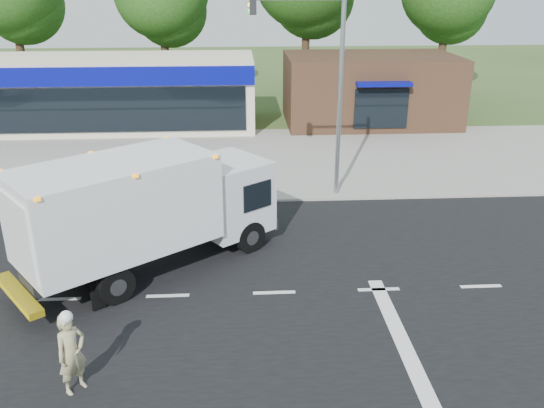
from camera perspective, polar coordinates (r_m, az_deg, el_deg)
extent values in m
plane|color=#385123|center=(16.51, 0.22, -8.82)|extent=(120.00, 120.00, 0.00)
cube|color=black|center=(16.51, 0.22, -8.80)|extent=(60.00, 14.00, 0.02)
cube|color=gray|center=(23.90, -1.01, 1.35)|extent=(60.00, 2.40, 0.12)
cube|color=gray|center=(29.42, -1.49, 5.20)|extent=(60.00, 9.00, 0.02)
cube|color=silver|center=(17.25, -20.35, -8.82)|extent=(1.20, 0.15, 0.01)
cube|color=silver|center=(16.61, -10.29, -8.93)|extent=(1.20, 0.15, 0.01)
cube|color=silver|center=(16.50, 0.22, -8.76)|extent=(1.20, 0.15, 0.01)
cube|color=silver|center=(16.93, 10.51, -8.31)|extent=(1.20, 0.15, 0.01)
cube|color=silver|center=(17.86, 19.99, -7.66)|extent=(1.20, 0.15, 0.01)
cube|color=silver|center=(14.51, 13.29, -14.20)|extent=(0.40, 7.00, 0.01)
cube|color=black|center=(17.45, -14.68, -4.93)|extent=(5.03, 4.23, 0.39)
cube|color=silver|center=(18.91, -4.41, 0.97)|extent=(3.19, 3.22, 2.31)
cube|color=black|center=(19.43, -1.96, 2.29)|extent=(1.41, 1.76, 0.99)
cube|color=white|center=(16.83, -15.17, -0.24)|extent=(5.97, 5.45, 2.59)
cube|color=silver|center=(15.98, -24.03, -2.85)|extent=(1.39, 1.78, 2.09)
cube|color=yellow|center=(16.64, -23.80, -8.21)|extent=(1.92, 2.33, 0.20)
cube|color=orange|center=(16.42, -15.60, 3.86)|extent=(5.82, 5.35, 0.09)
cylinder|color=black|center=(20.17, -5.97, -1.33)|extent=(1.04, 0.91, 1.06)
cylinder|color=black|center=(18.63, -2.24, -3.24)|extent=(1.04, 0.91, 1.06)
cylinder|color=black|center=(18.20, -18.35, -5.05)|extent=(1.04, 0.91, 1.06)
cylinder|color=black|center=(16.39, -15.23, -7.79)|extent=(1.04, 0.91, 1.06)
imported|color=tan|center=(13.29, -19.24, -13.82)|extent=(0.78, 0.81, 1.87)
sphere|color=white|center=(12.81, -19.74, -10.52)|extent=(0.28, 0.28, 0.28)
cube|color=beige|center=(35.71, -16.72, 10.55)|extent=(18.00, 6.00, 4.00)
cube|color=#05097E|center=(32.56, -18.15, 11.90)|extent=(18.00, 0.30, 1.00)
cube|color=black|center=(32.88, -17.78, 8.82)|extent=(17.00, 0.12, 2.40)
cube|color=#382316|center=(35.66, 9.66, 11.14)|extent=(10.00, 6.00, 4.00)
cube|color=#05097E|center=(32.54, 10.95, 11.66)|extent=(3.00, 1.20, 0.20)
cube|color=black|center=(32.85, 10.76, 9.28)|extent=(3.00, 0.12, 2.20)
cylinder|color=gray|center=(22.56, 6.75, 10.38)|extent=(0.18, 0.18, 8.00)
cube|color=black|center=(21.81, -1.90, 19.13)|extent=(0.25, 0.25, 0.70)
cylinder|color=#332114|center=(45.05, -23.69, 14.01)|extent=(0.56, 0.56, 7.35)
sphere|color=#1C3E11|center=(45.15, -23.41, 17.71)|extent=(5.46, 5.46, 5.46)
cylinder|color=#332114|center=(42.78, -10.56, 14.76)|extent=(0.56, 0.56, 6.86)
sphere|color=#1C3E11|center=(42.99, -10.03, 18.37)|extent=(5.10, 5.10, 5.10)
cylinder|color=#332114|center=(42.70, 3.35, 15.72)|extent=(0.56, 0.56, 7.84)
cylinder|color=#332114|center=(45.01, 16.53, 14.68)|extent=(0.56, 0.56, 7.00)
sphere|color=#1C3E11|center=(45.43, 17.32, 18.09)|extent=(5.20, 5.20, 5.20)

